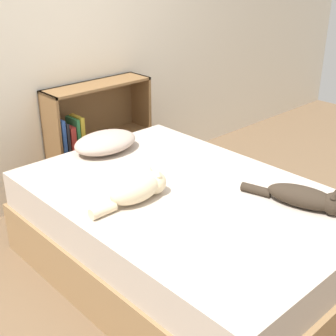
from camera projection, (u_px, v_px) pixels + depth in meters
name	position (u px, v px, depth m)	size (l,w,h in m)	color
ground_plane	(184.00, 271.00, 2.95)	(8.00, 8.00, 0.00)	brown
wall_back	(45.00, 40.00, 3.40)	(8.00, 0.06, 2.50)	silver
bed	(185.00, 234.00, 2.84)	(1.37, 2.01, 0.57)	#99754C
pillow	(105.00, 142.00, 3.24)	(0.46, 0.32, 0.13)	#B29E8E
cat_light	(138.00, 188.00, 2.59)	(0.51, 0.17, 0.16)	beige
cat_dark	(306.00, 198.00, 2.53)	(0.24, 0.57, 0.15)	#33281E
bookshelf	(94.00, 136.00, 3.81)	(0.88, 0.26, 0.91)	brown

